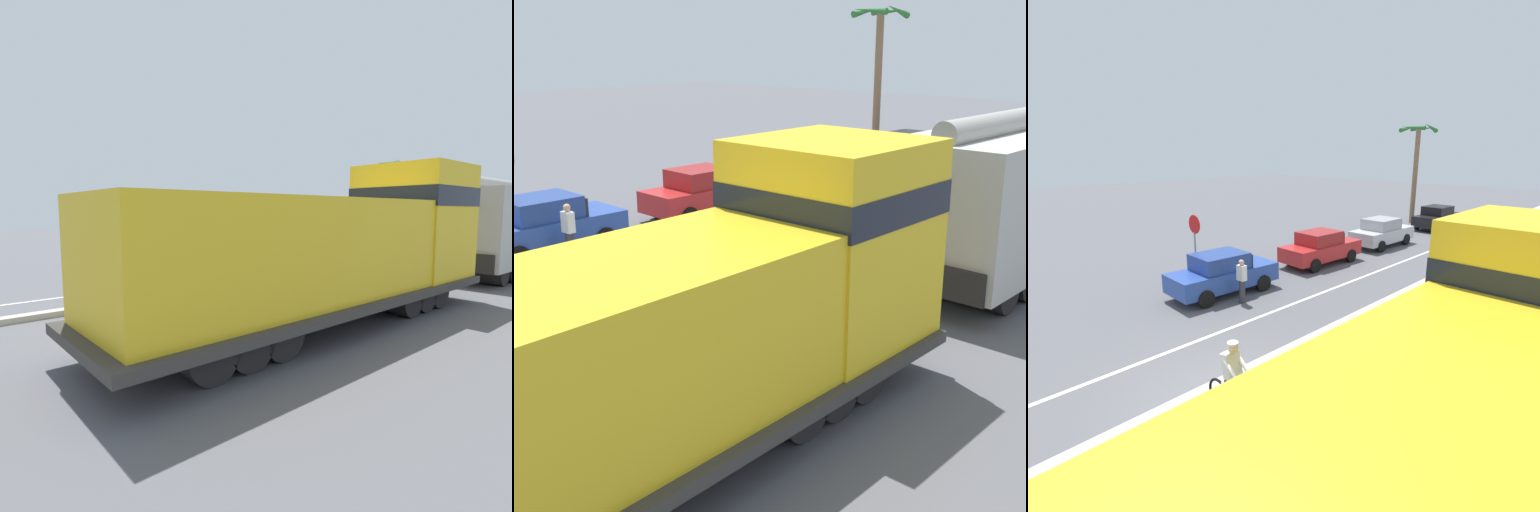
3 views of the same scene
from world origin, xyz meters
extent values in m
plane|color=#56565B|center=(0.00, 0.00, 0.00)|extent=(120.00, 120.00, 0.00)
cube|color=#B2AD9E|center=(0.00, 6.00, 0.08)|extent=(0.36, 36.00, 0.16)
cube|color=silver|center=(-2.40, 6.00, 0.00)|extent=(0.14, 36.00, 0.01)
cube|color=gold|center=(5.24, -1.40, 1.90)|extent=(2.70, 9.86, 2.40)
cube|color=gold|center=(5.24, 3.60, 2.45)|extent=(2.80, 2.80, 3.50)
cube|color=black|center=(5.24, 3.60, 3.24)|extent=(2.83, 2.83, 0.56)
cube|color=#383533|center=(5.24, -0.80, 0.70)|extent=(3.10, 11.60, 0.20)
cylinder|color=#4C4947|center=(5.24, -0.80, 0.55)|extent=(1.10, 3.00, 1.10)
cylinder|color=black|center=(5.24, 3.19, 0.50)|extent=(2.40, 1.00, 1.00)
cylinder|color=black|center=(5.24, 2.39, 0.50)|extent=(2.40, 1.00, 1.00)
cylinder|color=black|center=(5.24, 1.59, 0.50)|extent=(2.40, 1.00, 1.00)
cylinder|color=black|center=(5.24, -3.19, 0.50)|extent=(2.40, 1.00, 1.00)
cylinder|color=black|center=(5.24, -3.99, 0.50)|extent=(2.40, 1.00, 1.00)
cylinder|color=black|center=(5.24, -4.79, 0.50)|extent=(2.40, 1.00, 1.00)
cube|color=#B1AEA6|center=(5.24, 12.20, 2.15)|extent=(2.90, 10.40, 3.10)
cylinder|color=gray|center=(5.24, 12.20, 3.88)|extent=(0.60, 9.88, 0.60)
cube|color=black|center=(5.24, 6.95, 0.95)|extent=(2.61, 0.10, 0.70)
cylinder|color=black|center=(5.24, 9.52, 0.45)|extent=(2.46, 0.90, 0.90)
cylinder|color=black|center=(5.24, 8.42, 0.45)|extent=(2.46, 0.90, 0.90)
cube|color=#28479E|center=(-5.09, 4.26, 0.67)|extent=(1.91, 4.28, 0.70)
cube|color=navy|center=(-5.10, 4.11, 1.32)|extent=(1.59, 1.97, 0.60)
cube|color=#1E232D|center=(-5.05, 5.10, 1.27)|extent=(1.43, 0.19, 0.51)
cylinder|color=black|center=(-5.83, 5.60, 0.32)|extent=(0.25, 0.65, 0.64)
cylinder|color=black|center=(-4.22, 5.52, 0.32)|extent=(0.25, 0.65, 0.64)
cylinder|color=black|center=(-5.96, 2.99, 0.32)|extent=(0.25, 0.65, 0.64)
cylinder|color=black|center=(-4.35, 2.91, 0.32)|extent=(0.25, 0.65, 0.64)
cube|color=red|center=(-5.09, 10.14, 0.67)|extent=(1.89, 4.27, 0.70)
cube|color=maroon|center=(-5.10, 9.99, 1.32)|extent=(1.59, 1.97, 0.60)
cube|color=#1E232D|center=(-5.05, 10.99, 1.27)|extent=(1.43, 0.19, 0.51)
cylinder|color=black|center=(-5.84, 11.47, 0.32)|extent=(0.25, 0.65, 0.64)
cylinder|color=black|center=(-4.23, 11.40, 0.32)|extent=(0.25, 0.65, 0.64)
cylinder|color=black|center=(-5.96, 8.87, 0.32)|extent=(0.25, 0.65, 0.64)
cylinder|color=black|center=(-4.35, 8.80, 0.32)|extent=(0.25, 0.65, 0.64)
cube|color=#B7BABF|center=(-4.98, 15.50, 0.67)|extent=(1.83, 4.25, 0.70)
cube|color=#9C9EA2|center=(-4.99, 15.35, 1.32)|extent=(1.56, 1.94, 0.60)
cube|color=#1E232D|center=(-4.96, 16.35, 1.27)|extent=(1.43, 0.16, 0.51)
cylinder|color=black|center=(-5.75, 16.82, 0.32)|extent=(0.24, 0.65, 0.64)
cylinder|color=black|center=(-4.14, 16.77, 0.32)|extent=(0.24, 0.65, 0.64)
cylinder|color=black|center=(-5.83, 14.22, 0.32)|extent=(0.24, 0.65, 0.64)
cylinder|color=black|center=(-4.21, 14.17, 0.32)|extent=(0.24, 0.65, 0.64)
cube|color=black|center=(-4.97, 22.83, 0.67)|extent=(1.87, 4.27, 0.70)
cube|color=black|center=(-4.98, 22.68, 1.32)|extent=(1.58, 1.96, 0.60)
cube|color=#1E232D|center=(-4.94, 23.68, 1.27)|extent=(1.43, 0.18, 0.51)
cylinder|color=black|center=(-5.73, 24.17, 0.32)|extent=(0.25, 0.65, 0.64)
cylinder|color=black|center=(-4.11, 24.10, 0.32)|extent=(0.25, 0.65, 0.64)
cylinder|color=black|center=(-5.83, 21.57, 0.32)|extent=(0.25, 0.65, 0.64)
cylinder|color=black|center=(-4.22, 21.50, 0.32)|extent=(0.25, 0.65, 0.64)
torus|color=black|center=(1.60, -0.12, 0.33)|extent=(0.66, 0.07, 0.66)
torus|color=black|center=(0.55, -0.13, 0.33)|extent=(0.66, 0.07, 0.66)
cylinder|color=silver|center=(1.07, -0.13, 0.63)|extent=(0.79, 0.06, 0.05)
cylinder|color=silver|center=(1.17, -0.12, 0.45)|extent=(0.48, 0.06, 0.36)
cylinder|color=silver|center=(0.85, -0.13, 0.78)|extent=(0.04, 0.04, 0.30)
cylinder|color=silver|center=(1.52, -0.12, 0.88)|extent=(0.04, 0.48, 0.04)
cylinder|color=#38476B|center=(0.95, -0.03, 0.68)|extent=(0.30, 0.14, 0.52)
cylinder|color=#38476B|center=(0.95, -0.23, 0.68)|extent=(0.27, 0.14, 0.52)
cube|color=white|center=(1.02, -0.13, 1.20)|extent=(0.33, 0.35, 0.57)
sphere|color=beige|center=(1.09, -0.13, 1.59)|extent=(0.22, 0.22, 0.22)
cylinder|color=white|center=(1.09, -0.13, 1.69)|extent=(0.22, 0.22, 0.05)
cylinder|color=white|center=(1.22, 0.04, 1.20)|extent=(0.46, 0.10, 0.36)
cylinder|color=white|center=(1.22, -0.28, 1.20)|extent=(0.46, 0.10, 0.36)
cylinder|color=gray|center=(-6.79, 4.16, 1.10)|extent=(0.07, 0.07, 2.20)
cylinder|color=red|center=(-6.79, 4.18, 2.50)|extent=(0.76, 0.03, 0.76)
cylinder|color=white|center=(-6.79, 4.20, 2.50)|extent=(0.48, 0.02, 0.48)
cylinder|color=#846647|center=(-7.40, 23.74, 3.44)|extent=(0.36, 0.36, 6.88)
cone|color=#2D7033|center=(-6.50, 23.76, 6.93)|extent=(0.37, 1.83, 0.70)
cone|color=#2D7033|center=(-7.51, 24.63, 6.93)|extent=(1.84, 0.53, 0.38)
cone|color=#2D7033|center=(-8.29, 23.84, 6.93)|extent=(0.54, 1.85, 0.64)
cone|color=#2D7033|center=(-7.39, 22.84, 6.93)|extent=(1.82, 0.34, 0.46)
cylinder|color=#33333D|center=(-3.82, 4.13, 0.42)|extent=(0.22, 0.22, 0.85)
cube|color=white|center=(-3.82, 4.13, 1.13)|extent=(0.34, 0.22, 0.56)
sphere|color=tan|center=(-3.82, 4.13, 1.52)|extent=(0.20, 0.20, 0.20)
camera|label=1|loc=(11.48, -8.33, 2.80)|focal=28.00mm
camera|label=2|loc=(12.28, -5.76, 5.81)|focal=50.00mm
camera|label=3|loc=(6.83, -4.50, 5.37)|focal=28.00mm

